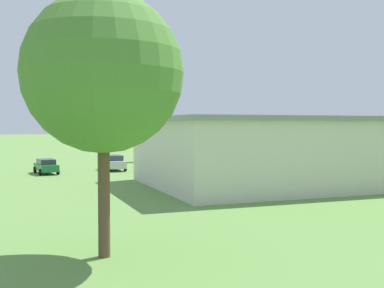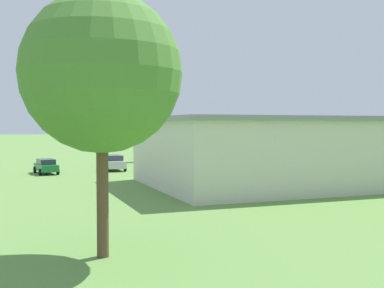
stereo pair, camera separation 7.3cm
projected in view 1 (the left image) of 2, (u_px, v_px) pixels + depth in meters
The scene contains 13 objects.
ground_plane at pixel (209, 156), 76.07m from camera, with size 400.00×400.00×0.00m, color #608C42.
hangar at pixel (297, 150), 40.31m from camera, with size 25.46×16.70×5.53m.
biplane at pixel (167, 138), 65.97m from camera, with size 8.02×7.40×4.19m.
car_blue at pixel (304, 158), 59.54m from camera, with size 2.43×4.74×1.58m.
car_white at pixel (248, 159), 56.67m from camera, with size 2.33×4.24×1.69m.
car_orange at pixel (171, 162), 53.03m from camera, with size 2.11×4.20×1.60m.
car_silver at pixel (114, 162), 52.09m from camera, with size 2.19×4.73×1.64m.
car_green at pixel (46, 166), 48.42m from camera, with size 2.45×4.61×1.48m.
person_at_fence_line at pixel (162, 158), 58.56m from camera, with size 0.51×0.51×1.67m.
person_watching_takeoff at pixel (290, 160), 57.27m from camera, with size 0.51×0.51×1.60m.
person_beside_truck at pixel (299, 156), 64.34m from camera, with size 0.47×0.47×1.54m.
person_by_parked_cars at pixel (208, 160), 56.34m from camera, with size 0.53×0.53×1.55m.
tree_by_windsock at pixel (103, 73), 17.60m from camera, with size 5.92×5.92×9.76m.
Camera 1 is at (27.02, 71.02, 4.88)m, focal length 45.09 mm.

